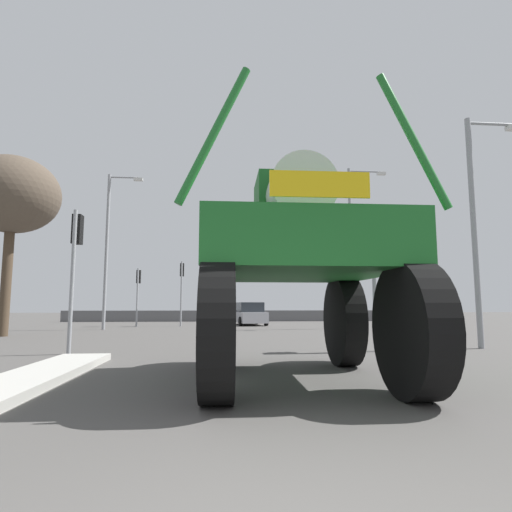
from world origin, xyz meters
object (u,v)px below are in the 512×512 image
at_px(traffic_signal_far_left, 182,279).
at_px(traffic_signal_near_left, 76,249).
at_px(traffic_signal_near_right, 371,257).
at_px(streetlight_far_right, 353,238).
at_px(traffic_signal_far_right, 138,284).
at_px(bare_tree_left, 12,196).
at_px(streetlight_far_left, 109,242).
at_px(sedan_ahead, 249,314).
at_px(oversize_sprayer, 295,267).
at_px(streetlight_near_right, 478,216).

bearing_deg(traffic_signal_far_left, traffic_signal_near_left, -95.99).
relative_size(traffic_signal_near_left, traffic_signal_near_right, 1.06).
distance_m(traffic_signal_near_left, streetlight_far_right, 16.67).
bearing_deg(traffic_signal_far_right, traffic_signal_far_left, -0.15).
bearing_deg(traffic_signal_far_left, bare_tree_left, -129.11).
bearing_deg(bare_tree_left, streetlight_far_left, 57.77).
bearing_deg(bare_tree_left, sedan_ahead, 40.65).
bearing_deg(traffic_signal_far_left, oversize_sprayer, -79.08).
distance_m(traffic_signal_near_left, streetlight_far_left, 12.07).
height_order(streetlight_far_left, bare_tree_left, streetlight_far_left).
xyz_separation_m(traffic_signal_near_left, streetlight_far_left, (-2.13, 11.72, 1.92)).
relative_size(sedan_ahead, bare_tree_left, 0.54).
bearing_deg(oversize_sprayer, streetlight_near_right, -53.43).
bearing_deg(bare_tree_left, traffic_signal_near_left, -53.21).
height_order(oversize_sprayer, traffic_signal_far_left, oversize_sprayer).
distance_m(streetlight_near_right, bare_tree_left, 18.70).
height_order(sedan_ahead, traffic_signal_near_left, traffic_signal_near_left).
relative_size(oversize_sprayer, streetlight_far_left, 0.61).
height_order(sedan_ahead, traffic_signal_near_right, traffic_signal_near_right).
height_order(traffic_signal_near_right, bare_tree_left, bare_tree_left).
relative_size(sedan_ahead, traffic_signal_far_right, 1.18).
bearing_deg(traffic_signal_far_right, streetlight_near_right, -48.06).
bearing_deg(streetlight_near_right, oversize_sprayer, -144.00).
relative_size(streetlight_far_left, streetlight_far_right, 0.93).
relative_size(traffic_signal_far_right, streetlight_far_right, 0.39).
xyz_separation_m(sedan_ahead, traffic_signal_near_left, (-6.05, -16.54, 2.19)).
distance_m(traffic_signal_far_left, traffic_signal_far_right, 2.77).
height_order(traffic_signal_far_left, traffic_signal_far_right, traffic_signal_far_left).
xyz_separation_m(streetlight_far_left, streetlight_far_right, (13.94, -0.19, 0.39)).
height_order(oversize_sprayer, streetlight_far_right, streetlight_far_right).
bearing_deg(oversize_sprayer, traffic_signal_far_left, 11.49).
bearing_deg(traffic_signal_far_right, traffic_signal_near_left, -85.69).
distance_m(traffic_signal_far_left, streetlight_near_right, 18.32).
xyz_separation_m(traffic_signal_near_right, traffic_signal_far_left, (-6.97, 15.23, 0.26)).
bearing_deg(sedan_ahead, bare_tree_left, 122.24).
height_order(traffic_signal_far_left, streetlight_near_right, streetlight_near_right).
xyz_separation_m(oversize_sprayer, traffic_signal_near_right, (3.14, 4.60, 0.75)).
height_order(traffic_signal_near_right, traffic_signal_far_left, traffic_signal_far_left).
bearing_deg(sedan_ahead, oversize_sprayer, 169.90).
relative_size(traffic_signal_far_left, bare_tree_left, 0.52).
relative_size(traffic_signal_near_left, traffic_signal_far_left, 0.96).
bearing_deg(traffic_signal_far_left, streetlight_far_left, -136.75).
relative_size(oversize_sprayer, traffic_signal_near_left, 1.35).
height_order(streetlight_far_right, bare_tree_left, streetlight_far_right).
height_order(streetlight_near_right, streetlight_far_left, streetlight_far_left).
height_order(traffic_signal_far_right, streetlight_far_left, streetlight_far_left).
bearing_deg(streetlight_near_right, traffic_signal_far_right, 131.94).
relative_size(oversize_sprayer, streetlight_far_right, 0.57).
height_order(oversize_sprayer, sedan_ahead, oversize_sprayer).
xyz_separation_m(sedan_ahead, traffic_signal_near_right, (2.52, -16.54, 2.04)).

